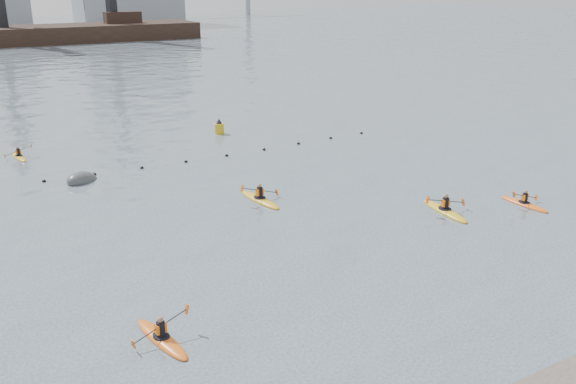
# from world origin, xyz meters

# --- Properties ---
(ground) EXTENTS (400.00, 400.00, 0.00)m
(ground) POSITION_xyz_m (0.00, 0.00, 0.00)
(ground) COLOR #3A4954
(ground) RESTS_ON ground
(float_line) EXTENTS (33.24, 0.73, 0.24)m
(float_line) POSITION_xyz_m (-0.50, 22.53, 0.03)
(float_line) COLOR black
(float_line) RESTS_ON ground
(barge_pier) EXTENTS (72.00, 19.30, 29.50)m
(barge_pier) POSITION_xyz_m (-0.22, 110.00, 1.89)
(barge_pier) COLOR black
(barge_pier) RESTS_ON ground
(kayaker_0) EXTENTS (2.21, 3.33, 1.12)m
(kayaker_0) POSITION_xyz_m (-7.54, 2.60, 0.10)
(kayaker_0) COLOR orange
(kayaker_0) RESTS_ON ground
(kayaker_1) EXTENTS (2.47, 3.72, 1.20)m
(kayaker_1) POSITION_xyz_m (9.49, 6.67, 0.11)
(kayaker_1) COLOR gold
(kayaker_1) RESTS_ON ground
(kayaker_3) EXTENTS (2.47, 3.65, 1.29)m
(kayaker_3) POSITION_xyz_m (1.82, 13.15, 0.11)
(kayaker_3) COLOR gold
(kayaker_3) RESTS_ON ground
(kayaker_4) EXTENTS (2.09, 3.08, 1.08)m
(kayaker_4) POSITION_xyz_m (14.00, 5.28, 0.09)
(kayaker_4) COLOR orange
(kayaker_4) RESTS_ON ground
(kayaker_5) EXTENTS (1.92, 2.88, 0.96)m
(kayaker_5) POSITION_xyz_m (-8.55, 29.17, 0.09)
(kayaker_5) COLOR gold
(kayaker_5) RESTS_ON ground
(mooring_buoy) EXTENTS (2.81, 2.64, 1.61)m
(mooring_buoy) POSITION_xyz_m (-5.93, 21.77, 0.00)
(mooring_buoy) COLOR #3D3F42
(mooring_buoy) RESTS_ON ground
(nav_buoy) EXTENTS (0.76, 0.76, 1.38)m
(nav_buoy) POSITION_xyz_m (6.22, 28.44, 0.42)
(nav_buoy) COLOR gold
(nav_buoy) RESTS_ON ground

